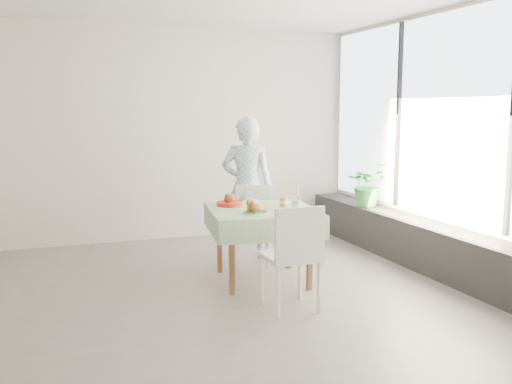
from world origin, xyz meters
name	(u,v)px	position (x,y,z in m)	size (l,w,h in m)	color
floor	(176,299)	(0.00, 0.00, 0.00)	(6.00, 6.00, 0.00)	#5F5C5A
wall_back	(132,135)	(0.00, 2.50, 1.40)	(6.00, 0.02, 2.80)	beige
wall_front	(282,180)	(0.00, -2.50, 1.40)	(6.00, 0.02, 2.80)	beige
wall_right	(450,140)	(3.00, 0.00, 1.40)	(0.02, 5.00, 2.80)	beige
window_pane	(449,117)	(2.97, 0.00, 1.65)	(0.01, 4.80, 2.18)	#D1E0F9
window_ledge	(430,247)	(2.80, 0.00, 0.25)	(0.40, 4.80, 0.50)	black
cafe_table	(262,236)	(0.96, 0.26, 0.46)	(1.18, 1.18, 0.74)	brown
chair_far	(253,240)	(1.09, 0.91, 0.27)	(0.54, 0.54, 0.87)	white
chair_near	(290,277)	(0.88, -0.61, 0.29)	(0.44, 0.44, 0.93)	white
diner	(247,188)	(1.12, 1.19, 0.82)	(0.60, 0.39, 1.65)	#8ABCDD
main_dish	(255,209)	(0.79, 0.03, 0.79)	(0.29, 0.29, 0.15)	white
juice_cup_orange	(284,201)	(1.20, 0.29, 0.80)	(0.09, 0.09, 0.26)	white
juice_cup_lemonade	(296,204)	(1.23, 0.05, 0.81)	(0.10, 0.10, 0.29)	white
second_dish	(230,202)	(0.70, 0.54, 0.78)	(0.26, 0.26, 0.13)	red
potted_plant	(367,184)	(2.76, 1.25, 0.78)	(0.51, 0.44, 0.57)	#2A7E3C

